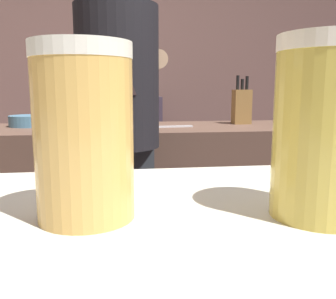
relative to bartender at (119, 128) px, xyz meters
name	(u,v)px	position (x,y,z in m)	size (l,w,h in m)	color
wall_back	(112,65)	(-0.05, 1.91, 0.38)	(5.20, 0.10, 2.70)	brown
prep_counter	(173,207)	(0.30, 0.46, -0.51)	(2.10, 0.60, 0.93)	brown
back_shelf	(110,158)	(-0.08, 1.63, -0.44)	(0.88, 0.36, 1.07)	#3D3140
bartender	(119,128)	(0.00, 0.00, 0.00)	(0.42, 0.51, 1.68)	#2C3136
knife_block	(242,106)	(0.72, 0.54, 0.06)	(0.10, 0.08, 0.28)	olive
mixing_bowl	(30,121)	(-0.49, 0.57, -0.02)	(0.22, 0.22, 0.06)	teal
chefs_knife	(171,127)	(0.28, 0.41, -0.04)	(0.24, 0.03, 0.01)	silver
pint_glass_near	(324,128)	(0.16, -1.27, 0.13)	(0.08, 0.08, 0.14)	#D3BB50
pint_glass_far	(84,133)	(-0.03, -1.24, 0.13)	(0.08, 0.08, 0.14)	#E3B15A
bottle_olive_oil	(70,86)	(-0.39, 1.57, 0.19)	(0.05, 0.05, 0.24)	#335CA1
bottle_vinegar	(155,86)	(0.31, 1.60, 0.18)	(0.06, 0.06, 0.22)	#49872E
bottle_hot_sauce	(108,88)	(-0.08, 1.62, 0.17)	(0.06, 0.06, 0.19)	black
bottle_soy	(69,87)	(-0.41, 1.72, 0.18)	(0.07, 0.07, 0.22)	red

